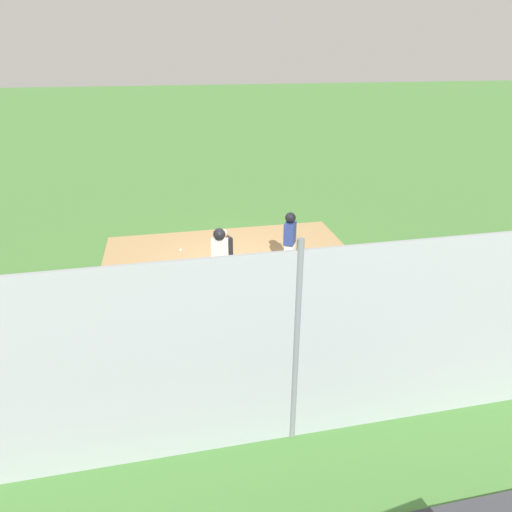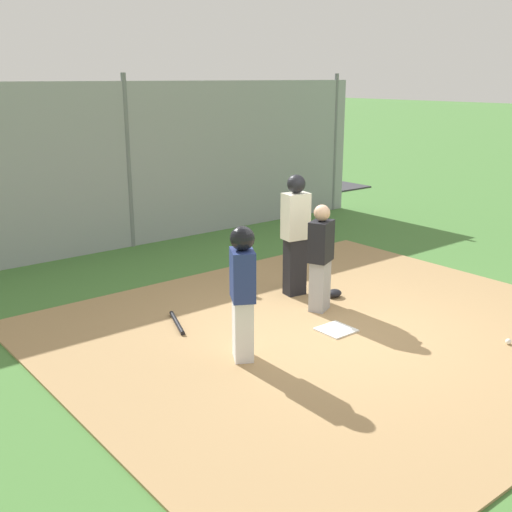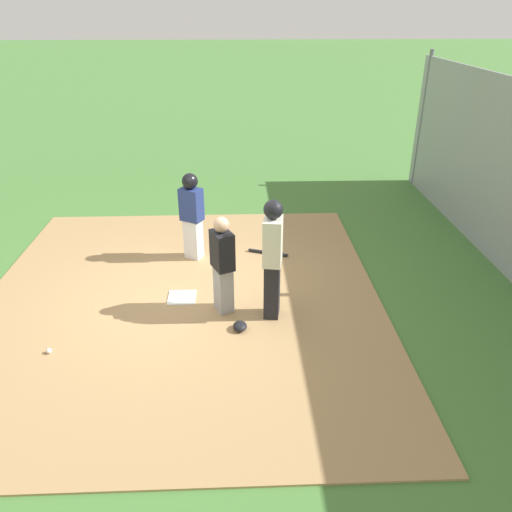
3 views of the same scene
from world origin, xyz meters
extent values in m
plane|color=#477A38|center=(0.00, 0.00, 0.00)|extent=(140.00, 140.00, 0.00)
cube|color=#A88456|center=(0.00, 0.00, 0.01)|extent=(7.20, 6.40, 0.03)
cube|color=white|center=(0.00, 0.00, 0.04)|extent=(0.44, 0.44, 0.02)
cube|color=#9E9EA3|center=(-0.37, -0.69, 0.40)|extent=(0.36, 0.32, 0.73)
cube|color=black|center=(-0.37, -0.69, 1.06)|extent=(0.45, 0.39, 0.58)
sphere|color=tan|center=(-0.37, -0.69, 1.46)|extent=(0.23, 0.23, 0.23)
cube|color=black|center=(-0.54, -1.42, 0.47)|extent=(0.33, 0.27, 0.88)
cube|color=beige|center=(-0.54, -1.42, 1.26)|extent=(0.42, 0.32, 0.70)
sphere|color=black|center=(-0.54, -1.42, 1.75)|extent=(0.28, 0.28, 0.28)
cube|color=silver|center=(1.48, -0.10, 0.41)|extent=(0.34, 0.37, 0.75)
cube|color=navy|center=(1.48, -0.10, 1.08)|extent=(0.41, 0.46, 0.60)
sphere|color=tan|center=(1.48, -0.10, 1.50)|extent=(0.24, 0.24, 0.24)
sphere|color=black|center=(1.48, -0.10, 1.52)|extent=(0.29, 0.29, 0.29)
cylinder|color=black|center=(1.54, -1.50, 0.06)|extent=(0.33, 0.75, 0.06)
ellipsoid|color=black|center=(-0.92, -0.93, 0.09)|extent=(0.24, 0.20, 0.12)
sphere|color=white|center=(-1.37, 1.68, 0.07)|extent=(0.07, 0.07, 0.07)
cube|color=#93999E|center=(0.00, -5.65, 1.60)|extent=(12.00, 0.05, 3.20)
cylinder|color=slate|center=(0.00, -5.65, 1.68)|extent=(0.10, 0.10, 3.35)
camera|label=1|loc=(-1.57, -10.50, 5.50)|focal=30.88mm
camera|label=2|loc=(5.63, 5.30, 3.28)|focal=43.60mm
camera|label=3|loc=(-6.99, -0.92, 4.27)|focal=35.15mm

